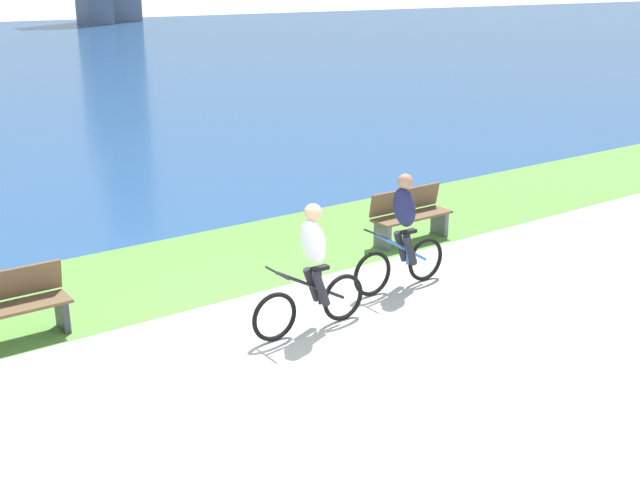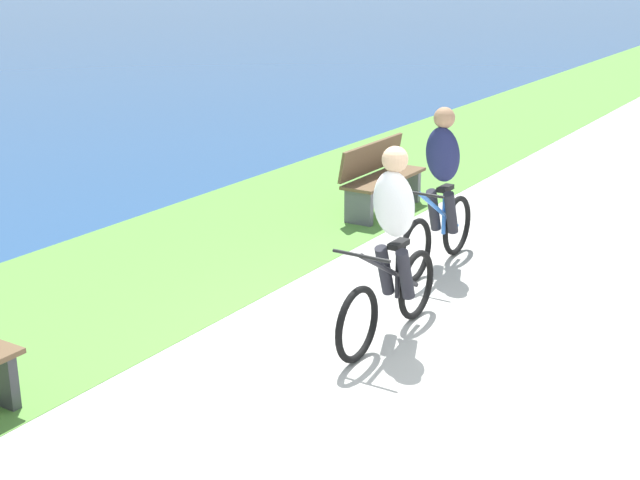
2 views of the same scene
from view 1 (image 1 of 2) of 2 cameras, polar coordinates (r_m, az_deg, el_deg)
name	(u,v)px [view 1 (image 1 of 2)]	position (r m, az deg, el deg)	size (l,w,h in m)	color
ground_plane	(325,347)	(9.79, 0.38, -7.75)	(300.00, 300.00, 0.00)	#B2AFA8
grass_strip_bayside	(195,266)	(12.55, -9.02, -1.88)	(120.00, 2.97, 0.01)	#59933D
cyclist_lead	(312,269)	(9.94, -0.57, -2.07)	(1.71, 0.52, 1.68)	black
cyclist_trailing	(403,233)	(11.36, 5.98, 0.54)	(1.68, 0.52, 1.70)	black
bench_near_path	(6,308)	(10.51, -21.69, -4.55)	(1.50, 0.47, 0.90)	brown
bench_far_along_path	(410,215)	(13.55, 6.50, 1.78)	(1.50, 0.47, 0.90)	brown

